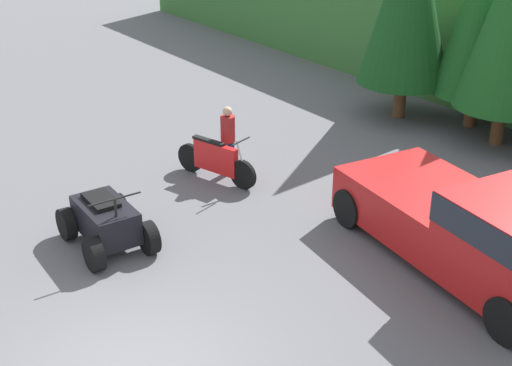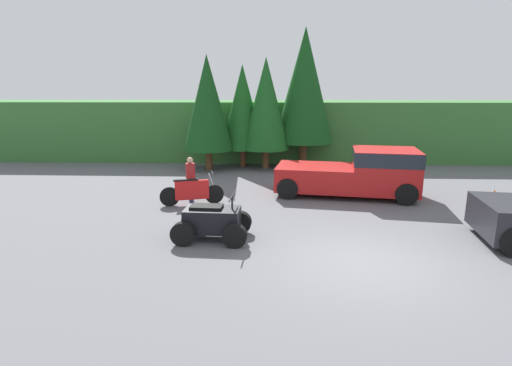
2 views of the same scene
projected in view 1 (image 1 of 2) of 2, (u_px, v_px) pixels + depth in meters
The scene contains 5 objects.
tree_mid_left at pixel (484, 12), 18.23m from camera, with size 2.33×2.33×5.31m.
pickup_truck_red at pixel (487, 228), 12.35m from camera, with size 5.55×3.03×1.83m.
dirt_bike at pixel (216, 161), 16.21m from camera, with size 2.20×0.86×1.15m.
quad_atv at pixel (106, 222), 13.52m from camera, with size 2.08×1.40×1.24m.
rider_person at pixel (228, 138), 16.36m from camera, with size 0.41×0.41×1.64m.
Camera 1 is at (7.45, -3.39, 6.98)m, focal length 50.00 mm.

